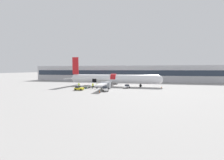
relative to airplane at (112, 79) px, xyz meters
The scene contains 15 objects.
ground_plane 8.22m from the airplane, 88.30° to the right, with size 500.00×500.00×0.00m, color gray.
terminal_strip 28.26m from the airplane, 89.54° to the left, with size 107.96×12.48×8.98m.
airplane is the anchor object (origin of this frame).
baggage_tug_lead 13.59m from the airplane, 88.32° to the right, with size 2.43×2.65×1.57m.
baggage_tug_mid 15.59m from the airplane, 124.32° to the right, with size 3.01×2.11×1.46m.
baggage_tug_rear 8.16m from the airplane, 36.84° to the right, with size 2.51×3.06×1.31m.
baggage_cart_loading 11.07m from the airplane, 138.67° to the right, with size 3.61×2.21×1.02m.
ground_crew_loader_a 7.27m from the airplane, 133.62° to the right, with size 0.50×0.50×1.56m.
ground_crew_loader_b 13.47m from the airplane, 150.62° to the right, with size 0.57×0.57×1.80m.
ground_crew_driver 10.05m from the airplane, 124.27° to the right, with size 0.49×0.65×1.85m.
ground_crew_supervisor 9.32m from the airplane, 115.33° to the right, with size 0.62×0.55×1.82m.
ground_crew_helper 8.45m from the airplane, 142.14° to the right, with size 0.52×0.57×1.70m.
suitcase_on_tarmac_upright 12.43m from the airplane, 127.80° to the right, with size 0.53×0.40×0.75m.
safety_cone_nose 19.08m from the airplane, ahead, with size 0.44×0.44×0.68m.
safety_cone_engine_left 16.12m from the airplane, 92.06° to the right, with size 0.50×0.50×0.77m.
Camera 1 is at (11.07, -46.76, 6.79)m, focal length 22.00 mm.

